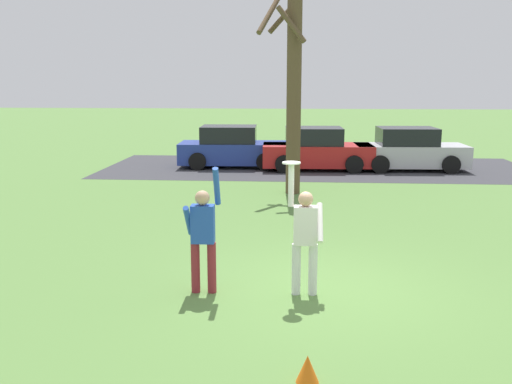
% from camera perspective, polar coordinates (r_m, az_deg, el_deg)
% --- Properties ---
extents(ground_plane, '(120.00, 120.00, 0.00)m').
position_cam_1_polar(ground_plane, '(9.31, 6.72, -9.79)').
color(ground_plane, '#567F3D').
extents(person_catcher, '(0.54, 0.49, 2.08)m').
position_cam_1_polar(person_catcher, '(8.82, 4.96, -4.23)').
color(person_catcher, silver).
rests_on(person_catcher, ground_plane).
extents(person_defender, '(0.55, 0.49, 2.04)m').
position_cam_1_polar(person_defender, '(8.91, -5.35, -4.08)').
color(person_defender, maroon).
rests_on(person_defender, ground_plane).
extents(frisbee_disc, '(0.28, 0.28, 0.02)m').
position_cam_1_polar(frisbee_disc, '(8.59, 3.58, 2.95)').
color(frisbee_disc, white).
rests_on(frisbee_disc, person_catcher).
extents(parked_car_blue, '(4.17, 2.17, 1.59)m').
position_cam_1_polar(parked_car_blue, '(22.15, -2.44, 4.43)').
color(parked_car_blue, '#233893').
rests_on(parked_car_blue, ground_plane).
extents(parked_car_red, '(4.17, 2.17, 1.59)m').
position_cam_1_polar(parked_car_red, '(21.56, 6.09, 4.19)').
color(parked_car_red, red).
rests_on(parked_car_red, ground_plane).
extents(parked_car_silver, '(4.17, 2.17, 1.59)m').
position_cam_1_polar(parked_car_silver, '(22.14, 15.15, 4.05)').
color(parked_car_silver, '#BCBCC1').
rests_on(parked_car_silver, ground_plane).
extents(parking_strip, '(16.24, 6.40, 0.01)m').
position_cam_1_polar(parking_strip, '(22.05, 6.10, 2.45)').
color(parking_strip, '#38383D').
rests_on(parking_strip, ground_plane).
extents(bare_tree_tall, '(1.55, 1.62, 6.06)m').
position_cam_1_polar(bare_tree_tall, '(16.75, 3.72, 10.81)').
color(bare_tree_tall, brown).
rests_on(bare_tree_tall, ground_plane).
extents(field_cone_orange, '(0.26, 0.26, 0.32)m').
position_cam_1_polar(field_cone_orange, '(6.63, 5.20, -17.29)').
color(field_cone_orange, orange).
rests_on(field_cone_orange, ground_plane).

